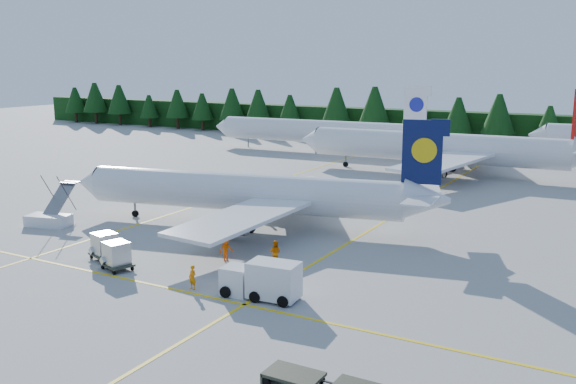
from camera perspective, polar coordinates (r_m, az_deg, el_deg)
The scene contains 14 objects.
ground at distance 49.27m, azimuth -5.94°, elevation -6.45°, with size 320.00×320.00×0.00m, color gray.
taxi_stripe_a at distance 72.88m, azimuth -5.91°, elevation -0.53°, with size 0.25×120.00×0.01m, color yellow.
taxi_stripe_b at distance 63.75m, azimuth 8.98°, elevation -2.37°, with size 0.25×120.00×0.01m, color yellow.
taxi_stripe_cross at distance 44.78m, azimuth -10.41°, elevation -8.45°, with size 80.00×0.25×0.01m, color yellow.
treeline_hedge at distance 123.81m, azimuth 16.51°, elevation 5.42°, with size 220.00×4.00×6.00m, color black.
airliner_navy at distance 60.27m, azimuth -4.59°, elevation -0.04°, with size 35.15×28.62×10.35m.
airliner_red at distance 90.26m, azimuth 12.56°, elevation 3.88°, with size 40.85×33.57×11.87m.
airliner_far_left at distance 110.62m, azimuth 1.59°, elevation 5.50°, with size 38.95×5.80×11.32m.
airstairs at distance 64.44m, azimuth -20.37°, elevation -2.10°, with size 4.40×5.97×3.60m.
service_truck at distance 42.12m, azimuth -2.45°, elevation -7.76°, with size 5.37×2.36×2.52m.
uld_pair at distance 50.58m, azimuth -15.50°, elevation -4.93°, with size 5.37×3.84×1.78m.
crew_a at distance 44.17m, azimuth -8.48°, elevation -7.51°, with size 0.61×0.40×1.68m, color orange.
crew_b at distance 48.85m, azimuth -1.15°, elevation -5.39°, with size 0.92×0.71×1.89m, color orange.
crew_c at distance 49.95m, azimuth -5.53°, elevation -5.06°, with size 0.78×0.53×1.88m, color #FF5805.
Camera 1 is at (27.21, -38.17, 15.15)m, focal length 40.00 mm.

